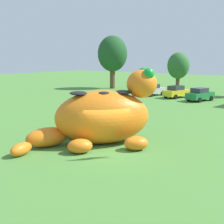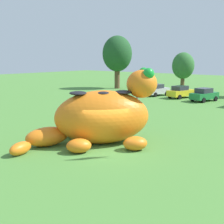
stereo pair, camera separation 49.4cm
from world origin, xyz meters
The scene contains 8 objects.
ground_plane centered at (0.00, 0.00, 0.00)m, with size 160.00×160.00×0.00m, color #4C8438.
giant_inflatable_creature centered at (-1.34, 0.86, 1.82)m, with size 6.94×9.29×4.98m.
car_silver centered at (-11.58, 24.64, 0.86)m, with size 2.41×4.32×1.72m.
car_yellow centered at (-7.66, 24.58, 0.86)m, with size 2.56×4.36×1.72m.
car_green centered at (-3.85, 23.65, 0.86)m, with size 2.61×4.38×1.72m.
tree_far_left centered at (-22.71, 29.23, 6.17)m, with size 5.31×5.31×9.43m.
tree_left centered at (-11.26, 32.32, 4.20)m, with size 3.62×3.62×6.43m.
spectator_mid_field centered at (-9.27, 16.32, 0.85)m, with size 0.38×0.26×1.71m.
Camera 1 is at (11.12, -13.99, 5.68)m, focal length 48.13 mm.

